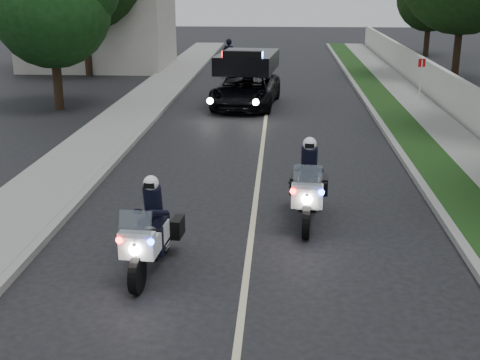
% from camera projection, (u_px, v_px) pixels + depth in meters
% --- Properties ---
extents(ground, '(120.00, 120.00, 0.00)m').
position_uv_depth(ground, '(249.00, 258.00, 11.94)').
color(ground, black).
rests_on(ground, ground).
extents(curb_right, '(0.20, 60.00, 0.15)m').
position_uv_depth(curb_right, '(387.00, 133.00, 21.18)').
color(curb_right, gray).
rests_on(curb_right, ground).
extents(grass_verge, '(1.20, 60.00, 0.16)m').
position_uv_depth(grass_verge, '(408.00, 134.00, 21.14)').
color(grass_verge, '#193814').
rests_on(grass_verge, ground).
extents(sidewalk_right, '(1.40, 60.00, 0.16)m').
position_uv_depth(sidewalk_right, '(448.00, 134.00, 21.06)').
color(sidewalk_right, gray).
rests_on(sidewalk_right, ground).
extents(curb_left, '(0.20, 60.00, 0.15)m').
position_uv_depth(curb_left, '(144.00, 130.00, 21.68)').
color(curb_left, gray).
rests_on(curb_left, ground).
extents(sidewalk_left, '(2.00, 60.00, 0.16)m').
position_uv_depth(sidewalk_left, '(112.00, 129.00, 21.75)').
color(sidewalk_left, gray).
rests_on(sidewalk_left, ground).
extents(building_far, '(8.00, 6.00, 7.00)m').
position_uv_depth(building_far, '(97.00, 6.00, 36.23)').
color(building_far, '#A8A396').
rests_on(building_far, ground).
extents(lane_marking, '(0.12, 50.00, 0.01)m').
position_uv_depth(lane_marking, '(264.00, 134.00, 21.45)').
color(lane_marking, '#BFB78C').
rests_on(lane_marking, ground).
extents(police_moto_left, '(0.88, 2.09, 1.74)m').
position_uv_depth(police_moto_left, '(152.00, 270.00, 11.44)').
color(police_moto_left, silver).
rests_on(police_moto_left, ground).
extents(police_moto_right, '(0.89, 2.20, 1.84)m').
position_uv_depth(police_moto_right, '(307.00, 221.00, 13.72)').
color(police_moto_right, silver).
rests_on(police_moto_right, ground).
extents(police_suv, '(2.86, 5.34, 2.50)m').
position_uv_depth(police_suv, '(246.00, 106.00, 26.14)').
color(police_suv, black).
rests_on(police_suv, ground).
extents(bicycle, '(0.73, 1.63, 0.82)m').
position_uv_depth(bicycle, '(229.00, 77.00, 33.83)').
color(bicycle, black).
rests_on(bicycle, ground).
extents(cyclist, '(0.70, 0.52, 1.80)m').
position_uv_depth(cyclist, '(229.00, 77.00, 33.83)').
color(cyclist, black).
rests_on(cyclist, ground).
extents(sign_post, '(0.43, 0.43, 2.09)m').
position_uv_depth(sign_post, '(418.00, 110.00, 25.32)').
color(sign_post, '#A90C1A').
rests_on(sign_post, ground).
extents(tree_right_d, '(6.82, 6.82, 10.63)m').
position_uv_depth(tree_right_d, '(454.00, 81.00, 32.47)').
color(tree_right_d, '#1C4216').
rests_on(tree_right_d, ground).
extents(tree_right_e, '(5.33, 5.33, 7.39)m').
position_uv_depth(tree_right_e, '(425.00, 56.00, 43.07)').
color(tree_right_e, '#163310').
rests_on(tree_right_e, ground).
extents(tree_left_near, '(6.01, 6.01, 7.57)m').
position_uv_depth(tree_left_near, '(60.00, 109.00, 25.50)').
color(tree_left_near, '#153F15').
rests_on(tree_left_near, ground).
extents(tree_left_far, '(8.22, 8.22, 10.77)m').
position_uv_depth(tree_left_far, '(89.00, 75.00, 34.35)').
color(tree_left_far, black).
rests_on(tree_left_far, ground).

